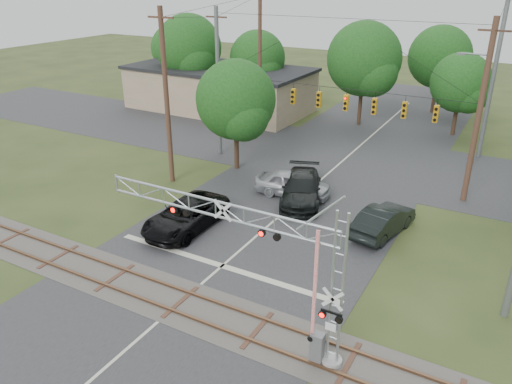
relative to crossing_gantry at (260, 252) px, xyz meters
The scene contains 14 objects.
ground 6.16m from the crossing_gantry, 159.09° to the right, with size 160.00×160.00×0.00m, color #2D3A1A.
road_main 10.25m from the crossing_gantry, 117.30° to the left, with size 14.00×90.00×0.02m, color #29292C.
road_cross 23.13m from the crossing_gantry, 100.91° to the left, with size 90.00×12.00×0.02m, color #29292C.
railroad_track 5.93m from the crossing_gantry, behind, with size 90.00×3.20×0.17m.
crossing_gantry is the anchor object (origin of this frame).
traffic_signal_span 18.74m from the crossing_gantry, 100.66° to the left, with size 19.34×0.36×11.50m.
pickup_black 11.00m from the crossing_gantry, 142.88° to the left, with size 2.77×6.02×1.67m, color black.
car_dark 14.07m from the crossing_gantry, 107.41° to the left, with size 2.46×6.04×1.75m, color black.
sedan_silver 14.83m from the crossing_gantry, 109.99° to the left, with size 2.02×5.02×1.71m, color #989B9F.
suv_dark 11.92m from the crossing_gantry, 80.95° to the left, with size 1.75×5.02×1.65m, color black.
commercial_building 37.57m from the crossing_gantry, 125.46° to the left, with size 19.53×10.21×4.53m.
streetlight 25.16m from the crossing_gantry, 79.58° to the left, with size 2.30×0.24×8.64m.
utility_poles 21.51m from the crossing_gantry, 93.82° to the left, with size 25.19×28.34×12.80m.
treeline 31.53m from the crossing_gantry, 100.29° to the left, with size 56.43×30.31×9.88m.
Camera 1 is at (12.11, -12.63, 13.80)m, focal length 35.00 mm.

